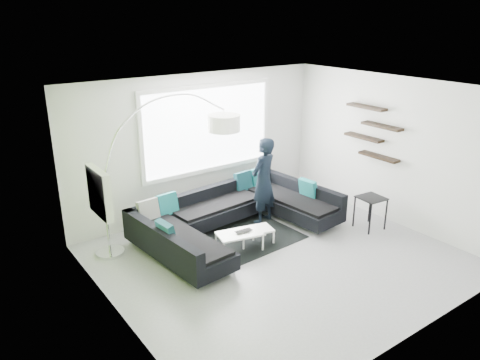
{
  "coord_description": "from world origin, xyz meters",
  "views": [
    {
      "loc": [
        -4.57,
        -5.21,
        3.88
      ],
      "look_at": [
        -0.15,
        0.9,
        1.16
      ],
      "focal_mm": 35.0,
      "sensor_mm": 36.0,
      "label": 1
    }
  ],
  "objects_px": {
    "coffee_table": "(247,238)",
    "person": "(263,181)",
    "side_table": "(370,213)",
    "laptop": "(245,232)",
    "arc_lamp": "(103,181)",
    "sectional_sofa": "(239,218)"
  },
  "relations": [
    {
      "from": "side_table",
      "to": "person",
      "type": "distance_m",
      "value": 2.09
    },
    {
      "from": "coffee_table",
      "to": "arc_lamp",
      "type": "distance_m",
      "value": 2.62
    },
    {
      "from": "laptop",
      "to": "side_table",
      "type": "bearing_deg",
      "value": -11.74
    },
    {
      "from": "coffee_table",
      "to": "arc_lamp",
      "type": "bearing_deg",
      "value": 163.7
    },
    {
      "from": "coffee_table",
      "to": "person",
      "type": "bearing_deg",
      "value": 49.68
    },
    {
      "from": "arc_lamp",
      "to": "side_table",
      "type": "distance_m",
      "value": 4.87
    },
    {
      "from": "arc_lamp",
      "to": "laptop",
      "type": "distance_m",
      "value": 2.5
    },
    {
      "from": "sectional_sofa",
      "to": "coffee_table",
      "type": "relative_size",
      "value": 3.8
    },
    {
      "from": "sectional_sofa",
      "to": "side_table",
      "type": "height_order",
      "value": "sectional_sofa"
    },
    {
      "from": "arc_lamp",
      "to": "coffee_table",
      "type": "bearing_deg",
      "value": -15.44
    },
    {
      "from": "arc_lamp",
      "to": "side_table",
      "type": "xyz_separation_m",
      "value": [
        4.36,
        -1.91,
        -1.0
      ]
    },
    {
      "from": "side_table",
      "to": "person",
      "type": "height_order",
      "value": "person"
    },
    {
      "from": "coffee_table",
      "to": "arc_lamp",
      "type": "height_order",
      "value": "arc_lamp"
    },
    {
      "from": "sectional_sofa",
      "to": "arc_lamp",
      "type": "bearing_deg",
      "value": 156.93
    },
    {
      "from": "side_table",
      "to": "laptop",
      "type": "distance_m",
      "value": 2.52
    },
    {
      "from": "sectional_sofa",
      "to": "side_table",
      "type": "distance_m",
      "value": 2.48
    },
    {
      "from": "sectional_sofa",
      "to": "arc_lamp",
      "type": "height_order",
      "value": "arc_lamp"
    },
    {
      "from": "person",
      "to": "laptop",
      "type": "height_order",
      "value": "person"
    },
    {
      "from": "sectional_sofa",
      "to": "person",
      "type": "distance_m",
      "value": 0.89
    },
    {
      "from": "person",
      "to": "laptop",
      "type": "distance_m",
      "value": 1.31
    },
    {
      "from": "arc_lamp",
      "to": "laptop",
      "type": "relative_size",
      "value": 8.16
    },
    {
      "from": "arc_lamp",
      "to": "person",
      "type": "xyz_separation_m",
      "value": [
        2.91,
        -0.51,
        -0.47
      ]
    }
  ]
}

